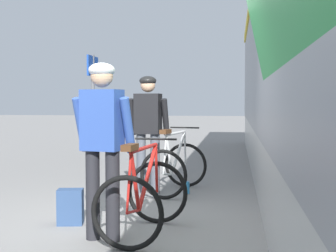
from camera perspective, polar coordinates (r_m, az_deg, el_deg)
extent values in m
plane|color=gray|center=(5.19, -4.75, -12.45)|extent=(80.00, 80.00, 0.00)
cube|color=#238C3D|center=(3.27, 13.31, 10.26)|extent=(0.40, 4.10, 1.67)
cube|color=black|center=(4.64, 11.78, 13.71)|extent=(0.04, 1.10, 0.80)
cylinder|color=#4C515B|center=(7.09, -3.30, -4.56)|extent=(0.14, 0.14, 0.90)
cylinder|color=#4C515B|center=(7.02, -1.59, -4.62)|extent=(0.14, 0.14, 0.90)
cube|color=black|center=(7.00, -2.46, 1.51)|extent=(0.40, 0.28, 0.60)
cylinder|color=black|center=(7.11, -4.37, 1.13)|extent=(0.12, 0.27, 0.56)
cylinder|color=black|center=(6.96, -0.32, 1.10)|extent=(0.12, 0.27, 0.56)
sphere|color=tan|center=(7.00, -2.47, 5.03)|extent=(0.22, 0.22, 0.22)
ellipsoid|color=black|center=(7.00, -2.47, 5.53)|extent=(0.28, 0.30, 0.14)
cylinder|color=#232328|center=(4.78, -9.16, -8.28)|extent=(0.14, 0.14, 0.90)
cylinder|color=#232328|center=(4.68, -6.77, -8.51)|extent=(0.14, 0.14, 0.90)
cube|color=#2D4C9E|center=(4.64, -8.05, 0.72)|extent=(0.42, 0.31, 0.60)
cylinder|color=#2D4C9E|center=(4.80, -10.57, 0.18)|extent=(0.14, 0.27, 0.56)
cylinder|color=#2D4C9E|center=(4.57, -4.91, 0.07)|extent=(0.14, 0.27, 0.56)
sphere|color=tan|center=(4.64, -8.09, 6.03)|extent=(0.22, 0.22, 0.22)
ellipsoid|color=white|center=(4.65, -8.09, 6.77)|extent=(0.30, 0.32, 0.14)
torus|color=black|center=(7.57, 2.15, -4.80)|extent=(0.71, 0.19, 0.71)
torus|color=black|center=(6.61, -0.58, -5.93)|extent=(0.71, 0.19, 0.71)
cylinder|color=white|center=(7.20, 1.28, -3.20)|extent=(0.17, 0.64, 0.63)
cylinder|color=white|center=(7.06, 0.98, -0.87)|extent=(0.21, 0.84, 0.04)
cylinder|color=white|center=(6.80, 0.13, -3.57)|extent=(0.10, 0.28, 0.62)
cylinder|color=white|center=(6.78, -0.04, -5.93)|extent=(0.10, 0.36, 0.08)
cylinder|color=white|center=(6.63, -0.39, -3.51)|extent=(0.05, 0.15, 0.56)
cylinder|color=white|center=(7.51, 2.10, -2.74)|extent=(0.05, 0.09, 0.55)
cylinder|color=black|center=(7.46, 2.05, -0.20)|extent=(0.47, 0.12, 0.02)
cube|color=#4C2D19|center=(6.63, -0.31, -0.69)|extent=(0.15, 0.26, 0.06)
torus|color=black|center=(5.34, -1.35, -8.09)|extent=(0.71, 0.13, 0.71)
torus|color=black|center=(4.39, -5.04, -10.55)|extent=(0.71, 0.13, 0.71)
cylinder|color=red|center=(4.96, -2.48, -6.04)|extent=(0.11, 0.64, 0.63)
cylinder|color=red|center=(4.81, -2.90, -2.70)|extent=(0.13, 0.85, 0.04)
cylinder|color=red|center=(4.56, -4.05, -6.85)|extent=(0.07, 0.28, 0.62)
cylinder|color=red|center=(4.56, -4.28, -10.38)|extent=(0.07, 0.36, 0.08)
cylinder|color=red|center=(4.39, -4.79, -6.88)|extent=(0.04, 0.15, 0.56)
cylinder|color=red|center=(5.27, -1.43, -5.21)|extent=(0.04, 0.08, 0.55)
cylinder|color=black|center=(5.21, -1.51, -1.59)|extent=(0.48, 0.08, 0.02)
cube|color=#4C2D19|center=(4.37, -4.68, -2.62)|extent=(0.13, 0.25, 0.06)
cube|color=navy|center=(5.43, -11.83, -9.64)|extent=(0.31, 0.23, 0.40)
cylinder|color=#338CCC|center=(7.07, 2.36, -7.52)|extent=(0.07, 0.07, 0.18)
cylinder|color=#595B60|center=(10.34, -9.14, 1.96)|extent=(0.08, 0.08, 2.40)
cube|color=#193F99|center=(10.37, -9.18, 7.22)|extent=(0.04, 0.70, 0.44)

